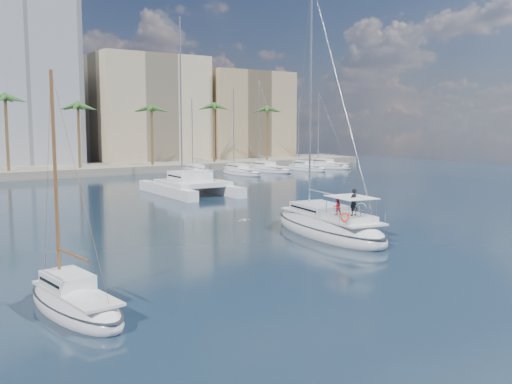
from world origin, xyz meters
TOP-DOWN VIEW (x-y plane):
  - ground at (0.00, 0.00)m, footprint 160.00×160.00m
  - quay at (0.00, 61.00)m, footprint 120.00×14.00m
  - building_beige at (22.00, 70.00)m, footprint 20.00×14.00m
  - building_tan_right at (42.00, 68.00)m, footprint 18.00×12.00m
  - palm_centre at (0.00, 57.00)m, footprint 3.60×3.60m
  - palm_right at (34.00, 57.00)m, footprint 3.60×3.60m
  - main_sloop at (5.34, 1.25)m, footprint 6.15×13.28m
  - small_sloop at (-14.71, -5.48)m, footprint 3.13×7.63m
  - catamaran at (8.48, 27.76)m, footprint 7.48×13.98m
  - seagull at (1.29, 5.95)m, footprint 1.02×0.44m
  - moored_yacht_a at (20.00, 47.00)m, footprint 3.37×9.52m
  - moored_yacht_b at (26.50, 45.00)m, footprint 3.32×10.83m
  - moored_yacht_c at (33.00, 47.00)m, footprint 3.98×12.33m
  - moored_yacht_d at (39.50, 45.00)m, footprint 3.52×9.55m
  - moored_yacht_e at (46.00, 47.00)m, footprint 4.61×11.11m

SIDE VIEW (x-z plane):
  - ground at x=0.00m, z-range 0.00..0.00m
  - moored_yacht_a at x=20.00m, z-range -5.95..5.95m
  - moored_yacht_b at x=26.50m, z-range -6.86..6.86m
  - moored_yacht_c at x=33.00m, z-range -7.77..7.77m
  - moored_yacht_d at x=39.50m, z-range -5.95..5.95m
  - moored_yacht_e at x=46.00m, z-range -6.86..6.86m
  - small_sloop at x=-14.71m, z-range -4.93..5.73m
  - main_sloop at x=5.34m, z-range -8.92..10.04m
  - quay at x=0.00m, z-range 0.00..1.20m
  - seagull at x=1.29m, z-range 0.66..0.85m
  - catamaran at x=8.48m, z-range -8.67..11.04m
  - building_tan_right at x=42.00m, z-range 0.00..18.00m
  - building_beige at x=22.00m, z-range 0.00..20.00m
  - palm_centre at x=0.00m, z-range 4.13..16.43m
  - palm_right at x=34.00m, z-range 4.13..16.43m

